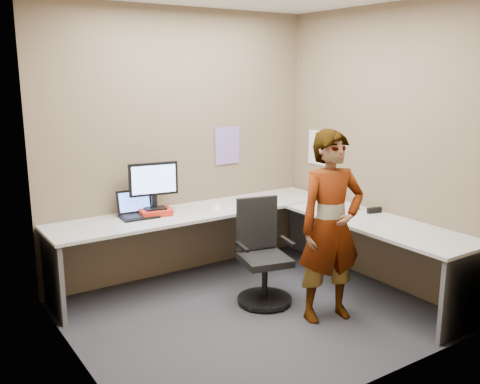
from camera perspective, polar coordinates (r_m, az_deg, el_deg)
ground at (r=4.81m, az=1.44°, el=-12.90°), size 3.00×3.00×0.00m
wall_back at (r=5.49m, az=-6.31°, el=5.05°), size 3.00×0.00×3.00m
wall_right at (r=5.39m, az=14.75°, el=4.55°), size 0.00×2.70×2.70m
wall_left at (r=3.75m, az=-17.57°, el=0.90°), size 0.00×2.70×2.70m
desk at (r=5.12m, az=3.01°, el=-4.19°), size 2.98×2.58×0.73m
paper_ream at (r=5.19m, az=-9.01°, el=-2.13°), size 0.33×0.26×0.06m
monitor at (r=5.14m, az=-9.20°, el=1.08°), size 0.47×0.17×0.45m
laptop at (r=5.18m, az=-10.94°, el=-1.89°), size 0.36×0.31×0.24m
trackball_mouse at (r=5.24m, az=-7.62°, el=-2.00°), size 0.12×0.08×0.07m
origami at (r=5.37m, az=-2.48°, el=-1.47°), size 0.10×0.10×0.06m
stapler at (r=5.37m, az=14.14°, el=-1.90°), size 0.16×0.07×0.05m
flower at (r=5.43m, az=12.46°, el=-0.38°), size 0.07×0.07×0.22m
calendar_purple at (r=5.76m, az=-1.37°, el=4.98°), size 0.30×0.01×0.40m
calendar_white at (r=6.02m, az=8.24°, el=4.71°), size 0.01×0.28×0.38m
sticky_note_a at (r=5.82m, az=10.44°, el=1.36°), size 0.01×0.07×0.07m
sticky_note_b at (r=5.88m, az=10.05°, el=0.20°), size 0.01×0.07×0.07m
sticky_note_c at (r=5.80m, az=10.86°, el=-0.21°), size 0.01×0.07×0.07m
sticky_note_d at (r=5.93m, az=9.42°, el=1.32°), size 0.01×0.07×0.07m
office_chair at (r=4.92m, az=2.41°, el=-7.39°), size 0.53×0.51×0.94m
person at (r=4.53m, az=9.67°, el=-3.67°), size 0.66×0.50×1.63m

